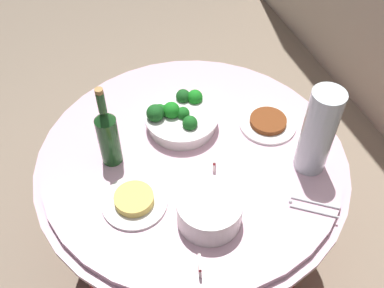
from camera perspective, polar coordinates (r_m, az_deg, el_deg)
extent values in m
plane|color=gray|center=(2.26, 0.00, -13.48)|extent=(6.00, 6.00, 0.00)
cylinder|color=maroon|center=(1.96, 0.00, -8.69)|extent=(1.01, 1.01, 0.69)
cylinder|color=#E0B2C6|center=(1.68, 0.00, -2.05)|extent=(1.16, 1.16, 0.02)
cylinder|color=#E0B2C6|center=(1.66, 0.00, -1.50)|extent=(1.10, 1.10, 0.03)
cylinder|color=white|center=(1.72, -1.31, 2.85)|extent=(0.26, 0.26, 0.05)
cylinder|color=white|center=(1.70, -1.32, 3.59)|extent=(0.28, 0.28, 0.01)
sphere|color=#19561E|center=(1.69, -2.25, 3.94)|extent=(0.04, 0.04, 0.04)
sphere|color=#19561E|center=(1.67, -4.71, 3.95)|extent=(0.07, 0.07, 0.07)
sphere|color=#196B1E|center=(1.70, -4.12, 4.32)|extent=(0.05, 0.05, 0.05)
sphere|color=#19541E|center=(1.75, -1.14, 6.11)|extent=(0.06, 0.06, 0.06)
sphere|color=#197F1E|center=(1.68, -2.64, 4.33)|extent=(0.06, 0.06, 0.06)
sphere|color=#19801E|center=(1.75, 0.37, 5.98)|extent=(0.06, 0.06, 0.06)
sphere|color=#19661E|center=(1.68, -1.15, 3.93)|extent=(0.05, 0.05, 0.05)
sphere|color=#19601E|center=(1.64, -0.26, 2.68)|extent=(0.06, 0.06, 0.06)
sphere|color=#195F1E|center=(1.70, -3.39, 4.21)|extent=(0.05, 0.05, 0.05)
sphere|color=#19611E|center=(1.71, -4.65, 4.14)|extent=(0.04, 0.04, 0.04)
cylinder|color=white|center=(1.47, 2.17, -9.43)|extent=(0.21, 0.21, 0.01)
cylinder|color=white|center=(1.46, 2.18, -9.22)|extent=(0.21, 0.21, 0.01)
cylinder|color=white|center=(1.46, 2.20, -9.01)|extent=(0.21, 0.21, 0.01)
cylinder|color=white|center=(1.45, 2.21, -8.79)|extent=(0.21, 0.21, 0.01)
cylinder|color=white|center=(1.44, 2.22, -8.58)|extent=(0.21, 0.21, 0.01)
cylinder|color=white|center=(1.43, 2.23, -8.36)|extent=(0.21, 0.21, 0.01)
cylinder|color=white|center=(1.42, 2.24, -8.14)|extent=(0.21, 0.21, 0.01)
cylinder|color=white|center=(1.41, 2.25, -7.91)|extent=(0.21, 0.21, 0.01)
cylinder|color=white|center=(1.41, 2.27, -7.68)|extent=(0.21, 0.21, 0.01)
cylinder|color=white|center=(1.40, 2.28, -7.45)|extent=(0.21, 0.21, 0.01)
cylinder|color=#1C4B20|center=(1.58, -10.52, 0.42)|extent=(0.07, 0.07, 0.20)
cone|color=#1C4B20|center=(1.49, -11.15, 3.52)|extent=(0.07, 0.07, 0.04)
cylinder|color=#1C4B20|center=(1.45, -11.49, 5.20)|extent=(0.03, 0.03, 0.08)
cylinder|color=#B2844C|center=(1.42, -11.78, 6.61)|extent=(0.03, 0.03, 0.02)
cylinder|color=silver|center=(1.54, 15.79, 1.50)|extent=(0.11, 0.11, 0.34)
sphere|color=#E5B26B|center=(1.62, 15.22, -2.15)|extent=(0.06, 0.06, 0.06)
sphere|color=#E5B26B|center=(1.65, 15.23, -1.20)|extent=(0.06, 0.06, 0.06)
sphere|color=#E5B26B|center=(1.63, 14.14, -1.53)|extent=(0.06, 0.06, 0.06)
sphere|color=#72C64C|center=(1.59, 15.90, -0.72)|extent=(0.06, 0.06, 0.06)
sphere|color=#72C64C|center=(1.61, 15.18, 0.17)|extent=(0.06, 0.06, 0.06)
sphere|color=#72C64C|center=(1.59, 14.61, -0.62)|extent=(0.06, 0.06, 0.06)
sphere|color=red|center=(1.56, 16.36, 0.88)|extent=(0.06, 0.06, 0.06)
sphere|color=red|center=(1.57, 15.14, 1.40)|extent=(0.06, 0.06, 0.06)
sphere|color=red|center=(1.54, 15.34, 0.42)|extent=(0.06, 0.06, 0.06)
sphere|color=#E5B26B|center=(1.53, 16.57, 2.56)|extent=(0.06, 0.06, 0.06)
sphere|color=#E5B26B|center=(1.52, 15.27, 2.53)|extent=(0.06, 0.06, 0.06)
sphere|color=#E5B26B|center=(1.51, 16.20, 1.69)|extent=(0.06, 0.06, 0.06)
cylinder|color=silver|center=(1.56, 15.43, -7.23)|extent=(0.10, 0.13, 0.01)
cylinder|color=silver|center=(1.54, 15.29, -8.30)|extent=(0.10, 0.13, 0.01)
sphere|color=silver|center=(1.55, 12.45, -7.16)|extent=(0.01, 0.01, 0.01)
cylinder|color=white|center=(1.76, 9.61, 2.54)|extent=(0.22, 0.22, 0.01)
cylinder|color=brown|center=(1.75, 9.68, 2.91)|extent=(0.14, 0.14, 0.02)
cylinder|color=white|center=(1.52, -7.32, -7.40)|extent=(0.22, 0.22, 0.01)
cylinder|color=#EACC60|center=(1.50, -7.40, -6.94)|extent=(0.13, 0.13, 0.03)
cube|color=white|center=(1.36, 0.97, -15.26)|extent=(0.05, 0.02, 0.05)
cube|color=maroon|center=(1.35, 0.98, -14.93)|extent=(0.05, 0.02, 0.01)
cube|color=white|center=(1.58, 2.84, -2.30)|extent=(0.05, 0.03, 0.05)
cube|color=maroon|center=(1.57, 2.86, -1.89)|extent=(0.05, 0.03, 0.01)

